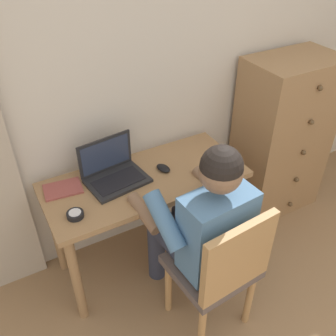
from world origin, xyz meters
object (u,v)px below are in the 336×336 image
desk (146,193)px  person_seated (201,222)px  laptop (113,172)px  notebook_pad (63,189)px  dresser (282,138)px  computer_mouse (163,168)px  desk_clock (75,215)px  chair (220,268)px

desk → person_seated: person_seated is taller
laptop → person_seated: bearing=-63.3°
desk → notebook_pad: size_ratio=5.71×
dresser → computer_mouse: 1.03m
desk → laptop: 0.25m
notebook_pad → desk_clock: bearing=-84.8°
desk → notebook_pad: 0.49m
dresser → person_seated: 1.17m
laptop → computer_mouse: (0.29, -0.07, -0.04)m
laptop → notebook_pad: 0.30m
chair → desk_clock: (-0.58, 0.51, 0.22)m
person_seated → notebook_pad: person_seated is taller
desk → computer_mouse: (0.13, 0.01, 0.13)m
person_seated → desk_clock: person_seated is taller
chair → person_seated: (-0.01, 0.18, 0.18)m
person_seated → laptop: bearing=116.7°
person_seated → desk_clock: size_ratio=13.47×
dresser → chair: size_ratio=1.36×
chair → notebook_pad: size_ratio=4.26×
dresser → notebook_pad: size_ratio=5.77×
desk → person_seated: size_ratio=0.99×
desk → person_seated: 0.47m
chair → desk_clock: chair is taller
person_seated → laptop: 0.60m
dresser → laptop: bearing=179.5°
chair → desk_clock: bearing=138.7°
dresser → notebook_pad: (-1.61, 0.06, 0.11)m
desk → desk_clock: 0.50m
computer_mouse → person_seated: bearing=-109.7°
chair → desk_clock: 0.80m
dresser → desk_clock: size_ratio=13.47×
computer_mouse → notebook_pad: computer_mouse is taller
laptop → desk_clock: 0.36m
desk → person_seated: bearing=-77.1°
desk → laptop: bearing=153.9°
person_seated → notebook_pad: size_ratio=5.77×
chair → person_seated: person_seated is taller
dresser → laptop: (-1.32, 0.01, 0.16)m
dresser → desk_clock: bearing=-173.3°
notebook_pad → dresser: bearing=4.4°
chair → laptop: laptop is taller
laptop → desk_clock: laptop is taller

